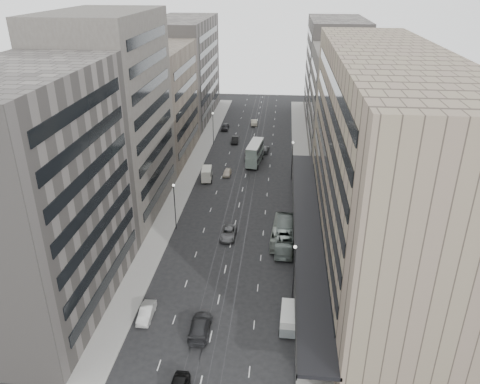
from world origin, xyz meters
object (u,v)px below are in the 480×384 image
at_px(double_decker, 255,153).
at_px(bus_far, 280,232).
at_px(panel_van, 207,174).
at_px(sedan_1, 146,313).
at_px(vw_microbus, 289,318).
at_px(bus_near, 285,235).
at_px(sedan_2, 228,233).

bearing_deg(double_decker, bus_far, -72.25).
height_order(panel_van, sedan_1, panel_van).
bearing_deg(sedan_1, bus_far, 50.83).
relative_size(bus_far, sedan_1, 2.24).
bearing_deg(vw_microbus, bus_far, 96.43).
distance_m(bus_near, bus_far, 1.48).
relative_size(double_decker, vw_microbus, 1.91).
xyz_separation_m(panel_van, sedan_1, (-0.71, -43.01, -0.76)).
distance_m(bus_far, double_decker, 33.52).
bearing_deg(panel_van, vw_microbus, -73.58).
relative_size(bus_near, panel_van, 2.53).
bearing_deg(sedan_1, sedan_2, 68.29).
bearing_deg(bus_near, sedan_1, 49.50).
bearing_deg(sedan_2, bus_far, 0.90).
xyz_separation_m(double_decker, vw_microbus, (7.70, -53.52, -1.22)).
xyz_separation_m(vw_microbus, panel_van, (-16.99, 43.10, 0.08)).
height_order(bus_near, double_decker, double_decker).
xyz_separation_m(bus_far, double_decker, (-6.27, 32.91, 1.24)).
bearing_deg(double_decker, bus_near, -71.47).
distance_m(double_decker, sedan_2, 33.00).
bearing_deg(vw_microbus, double_decker, 100.65).
relative_size(bus_far, vw_microbus, 2.09).
bearing_deg(panel_van, bus_far, -60.40).
relative_size(double_decker, sedan_1, 2.05).
distance_m(bus_near, sedan_1, 25.69).
relative_size(bus_near, sedan_1, 2.52).
bearing_deg(vw_microbus, bus_near, 94.54).
distance_m(bus_far, panel_van, 27.35).
distance_m(bus_near, double_decker, 34.91).
height_order(double_decker, vw_microbus, double_decker).
height_order(vw_microbus, sedan_1, vw_microbus).
relative_size(vw_microbus, panel_van, 1.08).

